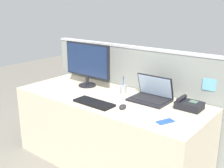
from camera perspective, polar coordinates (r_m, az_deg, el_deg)
name	(u,v)px	position (r m, az deg, el deg)	size (l,w,h in m)	color
ground_plane	(109,163)	(3.03, -0.61, -15.75)	(10.00, 10.00, 0.00)	slate
desk	(109,131)	(2.85, -0.64, -9.57)	(1.94, 0.78, 0.73)	beige
cubicle_divider	(133,99)	(3.08, 4.40, -3.04)	(2.21, 0.08, 1.17)	gray
desktop_monitor	(87,62)	(3.02, -5.08, 4.51)	(0.60, 0.19, 0.47)	black
laptop	(152,94)	(2.64, 8.10, -2.12)	(0.36, 0.27, 0.23)	black
desk_phone	(189,105)	(2.50, 15.42, -4.12)	(0.22, 0.17, 0.10)	black
keyboard_main	(94,103)	(2.53, -3.70, -3.87)	(0.39, 0.15, 0.02)	black
computer_mouse_right_hand	(123,107)	(2.43, 2.20, -4.64)	(0.06, 0.10, 0.03)	#232328
pen_cup	(123,89)	(2.79, 2.35, -1.12)	(0.07, 0.07, 0.18)	#99999E
cell_phone_blue_case	(165,122)	(2.20, 10.84, -7.56)	(0.06, 0.14, 0.01)	blue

